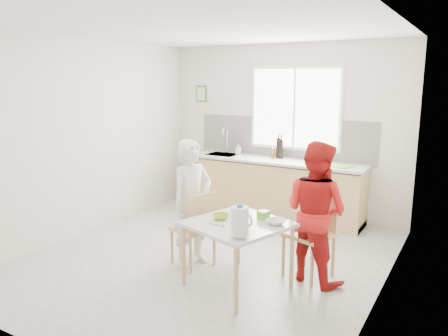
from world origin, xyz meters
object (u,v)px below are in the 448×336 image
Objects in this scene: chair_far at (313,228)px; milk_jug at (240,221)px; person_red at (316,212)px; person_white at (192,203)px; bowl_white at (276,222)px; wine_bottle_a at (278,148)px; bowl_green at (221,217)px; wine_bottle_b at (281,149)px; chair_left at (196,226)px; dining_table at (237,229)px.

chair_far is 1.15m from milk_jug.
chair_far is 0.64× the size of person_red.
bowl_white is (1.08, -0.08, -0.02)m from person_white.
person_white is at bearing -91.17° from wine_bottle_a.
milk_jug reaches higher than bowl_green.
bowl_white is 0.66× the size of wine_bottle_b.
chair_left is at bearing -89.49° from wine_bottle_a.
wine_bottle_a is (-0.67, 2.57, 0.45)m from dining_table.
wine_bottle_a is (0.05, 2.35, 0.34)m from person_white.
bowl_green is at bearing -166.49° from bowl_white.
bowl_white is (0.36, 0.15, 0.10)m from dining_table.
wine_bottle_b is (-0.41, 2.54, 0.34)m from bowl_green.
wine_bottle_a is at bearing 16.29° from person_white.
person_white is 4.95× the size of wine_bottle_b.
bowl_green is at bearing 156.44° from milk_jug.
person_red is 7.72× the size of bowl_white.
chair_left is 1.36m from person_red.
dining_table is at bearing -75.36° from wine_bottle_a.
chair_far is 1.39m from person_white.
wine_bottle_b is at bearing -163.34° from chair_left.
wine_bottle_a reaches higher than bowl_white.
bowl_green is 0.88× the size of bowl_white.
chair_left is 0.60× the size of person_white.
chair_far is 4.95× the size of bowl_white.
wine_bottle_b reaches higher than milk_jug.
bowl_green reaches higher than bowl_white.
person_white is at bearing -92.51° from wine_bottle_b.
dining_table is 3.80× the size of wine_bottle_b.
bowl_green is 0.58m from bowl_white.
person_red reaches higher than chair_far.
chair_left is at bearing -90.00° from person_white.
bowl_white is (1.01, -0.06, 0.23)m from chair_left.
person_white is 2.35m from wine_bottle_b.
bowl_green is (0.51, -0.21, -0.02)m from person_white.
wine_bottle_b is at bearing 99.23° from bowl_green.
bowl_green is (-0.21, 0.01, 0.10)m from dining_table.
person_white reaches higher than milk_jug.
dining_table is at bearing 59.74° from person_red.
person_red is at bearing 33.87° from bowl_green.
bowl_white is at bearing -76.67° from person_white.
bowl_green is 0.58× the size of wine_bottle_b.
bowl_green is at bearing 176.58° from dining_table.
wine_bottle_b reaches higher than bowl_white.
chair_far is 3.05× the size of wine_bottle_a.
bowl_white is 0.67× the size of milk_jug.
chair_far is 0.61m from bowl_white.
wine_bottle_a reaches higher than milk_jug.
person_white is at bearing 31.90° from person_red.
person_red is at bearing 42.29° from dining_table.
dining_table is 2.66m from wine_bottle_b.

